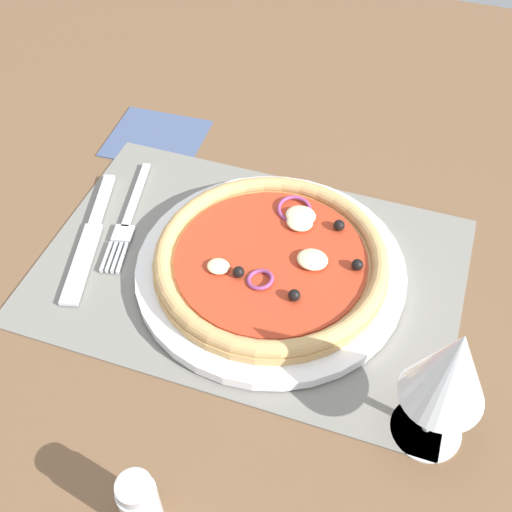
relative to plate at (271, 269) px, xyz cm
name	(u,v)px	position (x,y,z in cm)	size (l,w,h in cm)	color
ground_plane	(250,277)	(2.38, 0.09, -2.22)	(190.00, 140.00, 2.40)	brown
placemat	(250,269)	(2.38, 0.09, -0.82)	(45.54, 31.36, 0.40)	slate
plate	(271,269)	(0.00, 0.00, 0.00)	(29.08, 29.08, 1.24)	white
pizza	(272,258)	(-0.04, -0.07, 1.70)	(25.10, 25.10, 2.55)	tan
fork	(127,221)	(18.28, -1.97, -0.40)	(5.30, 17.91, 0.44)	silver
knife	(90,236)	(21.07, 1.71, -0.37)	(6.79, 19.74, 0.62)	silver
wine_glass	(451,370)	(-18.89, 12.83, 9.20)	(7.20, 7.20, 14.90)	silver
napkin	(156,138)	(21.90, -17.73, -0.84)	(12.38, 11.14, 0.36)	#425175
pepper_shaker	(140,503)	(1.71, 28.17, 2.23)	(3.20, 3.20, 6.70)	silver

